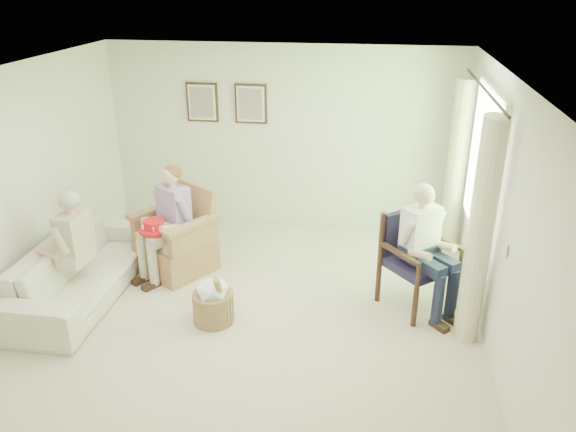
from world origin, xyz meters
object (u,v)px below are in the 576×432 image
Objects in this scene: wicker_armchair at (177,244)px; wood_armchair at (419,255)px; person_wicker at (170,215)px; hatbox at (213,301)px; sofa at (82,269)px; red_hat at (154,227)px; person_sofa at (70,242)px; person_dark at (423,241)px.

wood_armchair reaches higher than wicker_armchair.
person_wicker is 2.10× the size of hatbox.
wood_armchair is (2.93, -0.31, 0.25)m from wicker_armchair.
sofa is 0.94m from red_hat.
hatbox is at bearing -17.69° from person_wicker.
hatbox is (1.63, -0.30, -0.08)m from sofa.
hatbox is at bearing 158.56° from wood_armchair.
person_sofa is at bearing 174.88° from hatbox.
sofa is at bearing -105.47° from wicker_armchair.
wicker_armchair is 3.02m from person_dark.
wood_armchair is 3.83m from sofa.
wicker_armchair is at bearing 125.63° from hatbox.
sofa is (-0.86, -0.77, -0.00)m from wicker_armchair.
wood_armchair is 2.90× the size of red_hat.
red_hat is (0.72, 0.47, 0.37)m from sofa.
person_sofa is 0.96m from red_hat.
wood_armchair is 2.32m from hatbox.
hatbox is at bearing 154.35° from person_dark.
person_wicker is at bearing -57.16° from wicker_armchair.
person_dark is (-0.00, -0.17, 0.26)m from wood_armchair.
person_sofa is 2.02× the size of hatbox.
sofa is at bearing 143.44° from person_dark.
red_hat is (-0.14, -0.30, 0.37)m from wicker_armchair.
person_wicker is at bearing 132.44° from person_dark.
person_wicker is 1.04× the size of person_sofa.
person_wicker reaches higher than wicker_armchair.
person_dark is 3.08m from red_hat.
person_wicker is at bearing 129.47° from hatbox.
person_sofa is at bearing -100.17° from wicker_armchair.
person_wicker is 1.17m from person_sofa.
wicker_armchair is 0.50m from red_hat.
hatbox is (1.63, -0.15, -0.50)m from person_sofa.
person_sofa is (-3.80, -0.62, 0.17)m from wood_armchair.
person_dark is at bearing -130.86° from wood_armchair.
wood_armchair is 3.08m from red_hat.
person_dark is (2.93, -0.48, 0.51)m from wicker_armchair.
sofa is 1.68× the size of person_wicker.
person_sofa is 1.71m from hatbox.
wood_armchair is 2.95m from person_wicker.
sofa is 1.66m from hatbox.
wicker_armchair is 1.16m from sofa.
wicker_armchair is 0.48m from person_wicker.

